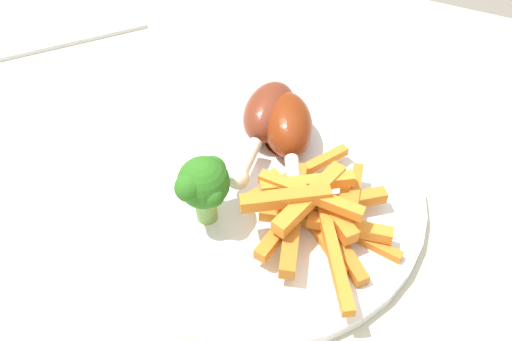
# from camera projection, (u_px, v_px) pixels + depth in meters

# --- Properties ---
(dining_table) EXTENTS (1.22, 0.71, 0.71)m
(dining_table) POSITION_uv_depth(u_px,v_px,m) (231.00, 216.00, 0.58)
(dining_table) COLOR beige
(dining_table) RESTS_ON ground_plane
(dinner_plate) EXTENTS (0.29, 0.29, 0.01)m
(dinner_plate) POSITION_uv_depth(u_px,v_px,m) (256.00, 191.00, 0.46)
(dinner_plate) COLOR white
(dinner_plate) RESTS_ON dining_table
(broccoli_floret_front) EXTENTS (0.04, 0.05, 0.06)m
(broccoli_floret_front) POSITION_uv_depth(u_px,v_px,m) (204.00, 184.00, 0.40)
(broccoli_floret_front) COLOR #86B658
(broccoli_floret_front) RESTS_ON dinner_plate
(carrot_fries_pile) EXTENTS (0.13, 0.16, 0.04)m
(carrot_fries_pile) POSITION_uv_depth(u_px,v_px,m) (316.00, 212.00, 0.42)
(carrot_fries_pile) COLOR orange
(carrot_fries_pile) RESTS_ON dinner_plate
(chicken_drumstick_near) EXTENTS (0.05, 0.13, 0.04)m
(chicken_drumstick_near) POSITION_uv_depth(u_px,v_px,m) (268.00, 116.00, 0.49)
(chicken_drumstick_near) COLOR #521C11
(chicken_drumstick_near) RESTS_ON dinner_plate
(chicken_drumstick_far) EXTENTS (0.09, 0.13, 0.04)m
(chicken_drumstick_far) POSITION_uv_depth(u_px,v_px,m) (288.00, 129.00, 0.47)
(chicken_drumstick_far) COLOR #5A1A09
(chicken_drumstick_far) RESTS_ON dinner_plate
(fork) EXTENTS (0.13, 0.15, 0.00)m
(fork) POSITION_uv_depth(u_px,v_px,m) (67.00, 42.00, 0.62)
(fork) COLOR silver
(fork) RESTS_ON dining_table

